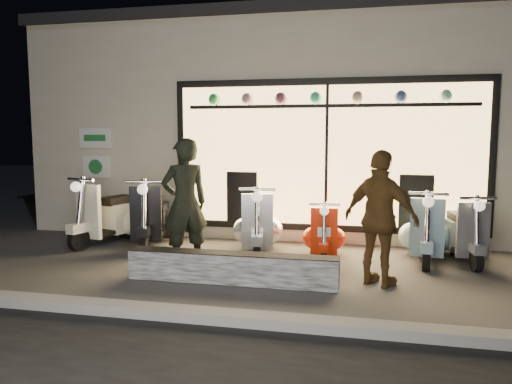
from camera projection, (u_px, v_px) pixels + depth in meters
ground at (258, 271)px, 7.07m from camera, size 40.00×40.00×0.00m
kerb at (216, 317)px, 5.12m from camera, size 40.00×0.25×0.12m
shop_building at (303, 126)px, 11.66m from camera, size 10.20×6.23×4.20m
graffiti_barrier at (232, 268)px, 6.46m from camera, size 2.75×0.28×0.40m
scooter_silver at (258, 225)px, 8.21m from camera, size 0.68×1.52×1.08m
scooter_red at (324, 234)px, 7.87m from camera, size 0.45×1.25×0.89m
scooter_black at (152, 218)px, 8.78m from camera, size 0.78×1.60×1.14m
scooter_cream at (115, 216)px, 8.94m from camera, size 0.83×1.61×1.15m
scooter_blue at (426, 231)px, 7.72m from camera, size 0.57×1.50×1.07m
scooter_grey at (461, 233)px, 7.68m from camera, size 0.56×1.42×1.01m
man at (185, 203)px, 7.18m from camera, size 0.81×0.77×1.87m
woman at (381, 219)px, 6.28m from camera, size 1.09×0.88×1.73m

